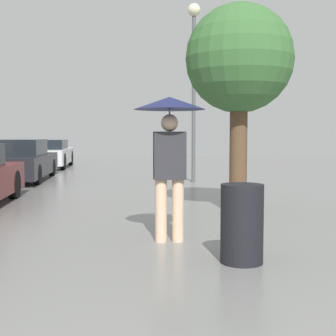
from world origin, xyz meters
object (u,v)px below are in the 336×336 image
Objects in this scene: pedestrian at (170,134)px; tree at (239,61)px; parked_car_farthest at (49,154)px; street_lamp at (194,58)px; parked_car_third at (21,161)px; trash_bin at (242,224)px.

pedestrian is 2.86m from tree.
pedestrian is 0.51× the size of tree.
street_lamp reaches higher than parked_car_farthest.
pedestrian is at bearing -101.22° from street_lamp.
parked_car_third reaches higher than parked_car_farthest.
street_lamp is 5.99× the size of trash_bin.
pedestrian is at bearing -75.69° from parked_car_farthest.
street_lamp is (5.17, -6.79, 3.04)m from parked_car_farthest.
trash_bin is (-0.82, -8.67, -3.18)m from street_lamp.
street_lamp is at bearing -52.68° from parked_car_farthest.
street_lamp is (1.51, 7.59, 2.20)m from pedestrian.
parked_car_farthest is (-3.67, 14.38, -0.84)m from pedestrian.
parked_car_third is at bearing 127.83° from tree.
tree is at bearing 76.45° from trash_bin.
pedestrian is 8.05m from street_lamp.
parked_car_farthest is at bearing 105.72° from trash_bin.
parked_car_farthest is 9.06m from street_lamp.
pedestrian is 0.36× the size of street_lamp.
tree is (1.45, 2.11, 1.27)m from pedestrian.
street_lamp reaches higher than pedestrian.
parked_car_farthest is at bearing 127.32° from street_lamp.
trash_bin is at bearing -57.60° from pedestrian.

